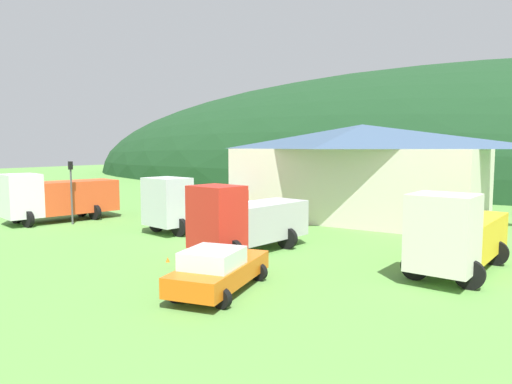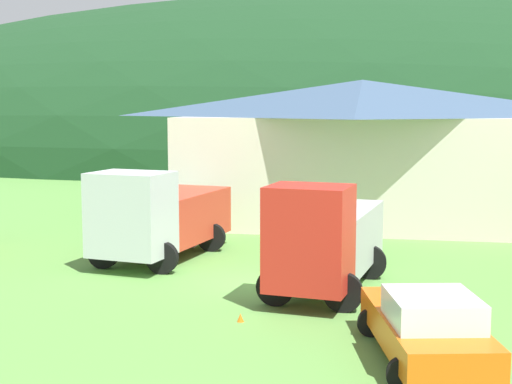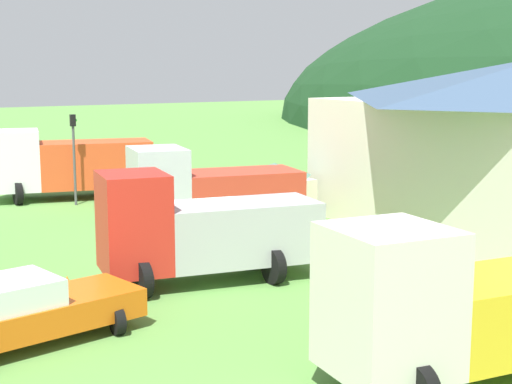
% 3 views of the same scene
% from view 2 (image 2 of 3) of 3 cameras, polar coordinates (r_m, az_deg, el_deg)
% --- Properties ---
extents(ground_plane, '(200.00, 200.00, 0.00)m').
position_cam_2_polar(ground_plane, '(22.97, 0.79, -7.40)').
color(ground_plane, '#5B9342').
extents(forested_hill_backdrop, '(144.20, 60.00, 34.75)m').
position_cam_2_polar(forested_hill_backdrop, '(79.77, 7.72, 2.77)').
color(forested_hill_backdrop, '#193D1E').
rests_on(forested_hill_backdrop, ground).
extents(depot_building, '(17.98, 11.67, 6.91)m').
position_cam_2_polar(depot_building, '(36.23, 8.33, 3.48)').
color(depot_building, silver).
rests_on(depot_building, ground).
extents(play_shed_cream, '(3.11, 2.69, 2.43)m').
position_cam_2_polar(play_shed_cream, '(30.32, -6.96, -1.53)').
color(play_shed_cream, beige).
rests_on(play_shed_cream, ground).
extents(tow_truck_silver, '(4.08, 7.05, 3.41)m').
position_cam_2_polar(tow_truck_silver, '(26.58, -7.75, -1.81)').
color(tow_truck_silver, silver).
rests_on(tow_truck_silver, ground).
extents(crane_truck_red, '(3.64, 6.90, 3.47)m').
position_cam_2_polar(crane_truck_red, '(21.97, 5.54, -3.61)').
color(crane_truck_red, red).
rests_on(crane_truck_red, ground).
extents(service_pickup_orange, '(3.08, 5.33, 1.66)m').
position_cam_2_polar(service_pickup_orange, '(16.59, 13.30, -10.28)').
color(service_pickup_orange, orange).
rests_on(service_pickup_orange, ground).
extents(traffic_cone_near_pickup, '(0.36, 0.36, 0.45)m').
position_cam_2_polar(traffic_cone_near_pickup, '(19.28, -1.24, -10.22)').
color(traffic_cone_near_pickup, orange).
rests_on(traffic_cone_near_pickup, ground).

